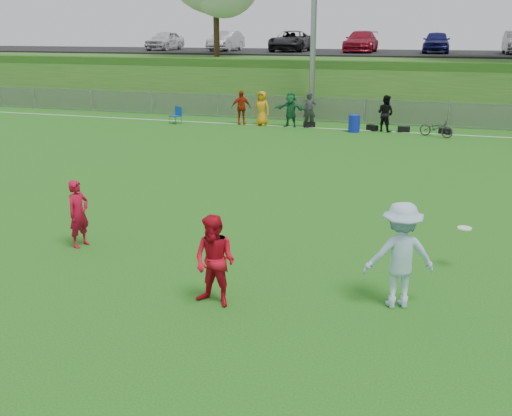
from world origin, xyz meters
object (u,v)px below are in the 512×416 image
at_px(player_blue, 400,255).
at_px(player_red_center, 215,261).
at_px(recycling_bin, 354,123).
at_px(frisbee, 465,228).
at_px(bicycle, 436,128).
at_px(player_red_left, 79,214).

bearing_deg(player_blue, player_red_center, -3.49).
distance_m(player_red_center, player_blue, 3.16).
height_order(player_red_center, recycling_bin, player_red_center).
bearing_deg(frisbee, recycling_bin, 105.76).
relative_size(recycling_bin, bicycle, 0.52).
bearing_deg(player_blue, frisbee, -139.23).
relative_size(player_red_center, player_blue, 0.87).
bearing_deg(bicycle, player_red_center, -168.56).
bearing_deg(frisbee, player_red_center, -144.55).
xyz_separation_m(player_blue, recycling_bin, (-3.27, 17.52, -0.53)).
bearing_deg(player_red_left, bicycle, -11.48).
bearing_deg(player_red_center, player_blue, 28.12).
distance_m(player_red_left, player_red_center, 4.26).
relative_size(player_blue, frisbee, 6.82).
relative_size(player_red_center, frisbee, 5.92).
bearing_deg(player_red_center, frisbee, 46.58).
distance_m(player_red_left, player_blue, 6.95).
relative_size(player_red_left, recycling_bin, 1.87).
height_order(player_red_center, frisbee, player_red_center).
distance_m(player_blue, recycling_bin, 17.83).
height_order(player_blue, frisbee, player_blue).
height_order(frisbee, recycling_bin, frisbee).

